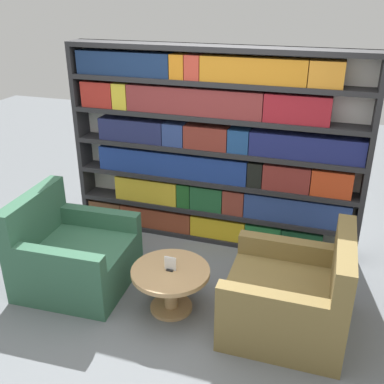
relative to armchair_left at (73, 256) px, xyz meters
name	(u,v)px	position (x,y,z in m)	size (l,w,h in m)	color
ground_plane	(165,317)	(1.00, -0.20, -0.29)	(14.00, 14.00, 0.00)	slate
bookshelf	(213,150)	(1.00, 1.26, 0.74)	(3.11, 0.30, 2.09)	silver
armchair_left	(73,256)	(0.00, 0.00, 0.00)	(1.00, 0.96, 0.89)	#336047
armchair_right	(291,299)	(2.03, 0.00, 0.00)	(0.96, 0.92, 0.89)	olive
coffee_table	(171,281)	(1.01, -0.08, 0.00)	(0.68, 0.68, 0.41)	tan
table_sign	(170,265)	(1.01, -0.08, 0.17)	(0.10, 0.06, 0.12)	black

